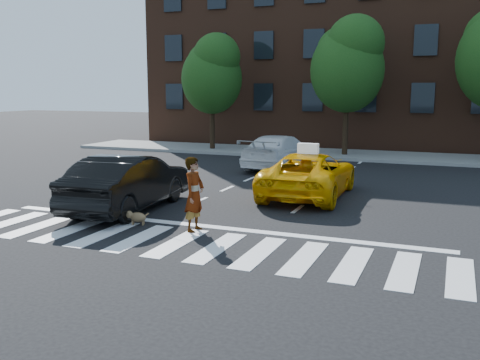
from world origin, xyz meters
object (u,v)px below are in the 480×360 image
(taxi, at_px, (309,175))
(dog, at_px, (136,217))
(tree_mid, at_px, (348,61))
(black_sedan, at_px, (128,182))
(white_suv, at_px, (280,152))
(tree_left, at_px, (212,71))
(woman, at_px, (194,194))

(taxi, bearing_deg, dog, 57.77)
(tree_mid, height_order, black_sedan, tree_mid)
(tree_mid, xyz_separation_m, taxi, (0.87, -10.58, -4.13))
(tree_mid, relative_size, white_suv, 1.40)
(tree_left, xyz_separation_m, tree_mid, (7.50, -0.00, 0.41))
(tree_left, relative_size, woman, 3.53)
(tree_mid, bearing_deg, taxi, -85.32)
(black_sedan, bearing_deg, dog, 125.03)
(tree_left, distance_m, white_suv, 8.32)
(tree_left, xyz_separation_m, dog, (5.19, -15.91, -4.23))
(taxi, bearing_deg, tree_mid, -86.78)
(taxi, bearing_deg, tree_left, -53.12)
(white_suv, distance_m, dog, 10.98)
(dog, bearing_deg, woman, -19.95)
(white_suv, bearing_deg, taxi, 120.85)
(white_suv, xyz_separation_m, woman, (1.31, -10.94, 0.18))
(white_suv, bearing_deg, woman, 101.19)
(woman, bearing_deg, black_sedan, 66.12)
(taxi, bearing_deg, black_sedan, 40.69)
(tree_left, relative_size, black_sedan, 1.32)
(taxi, height_order, dog, taxi)
(tree_mid, height_order, dog, tree_mid)
(black_sedan, distance_m, dog, 1.92)
(taxi, bearing_deg, white_suv, -65.00)
(taxi, relative_size, dog, 8.36)
(taxi, relative_size, black_sedan, 1.05)
(tree_mid, xyz_separation_m, white_suv, (-1.93, -4.95, -4.11))
(tree_mid, height_order, white_suv, tree_mid)
(black_sedan, distance_m, woman, 3.16)
(woman, relative_size, dog, 2.98)
(tree_left, bearing_deg, tree_mid, -0.00)
(woman, height_order, dog, woman)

